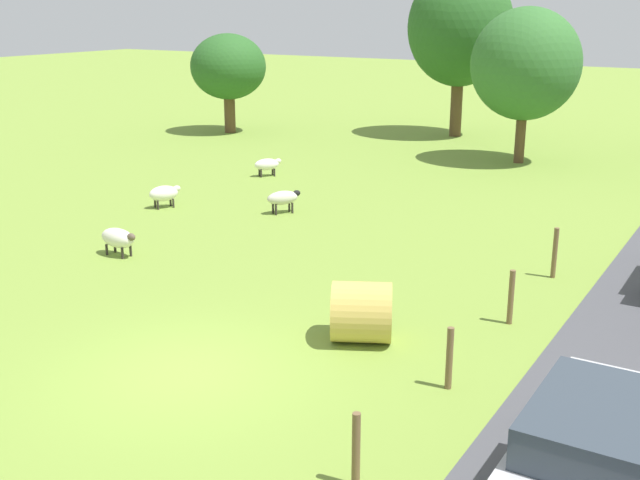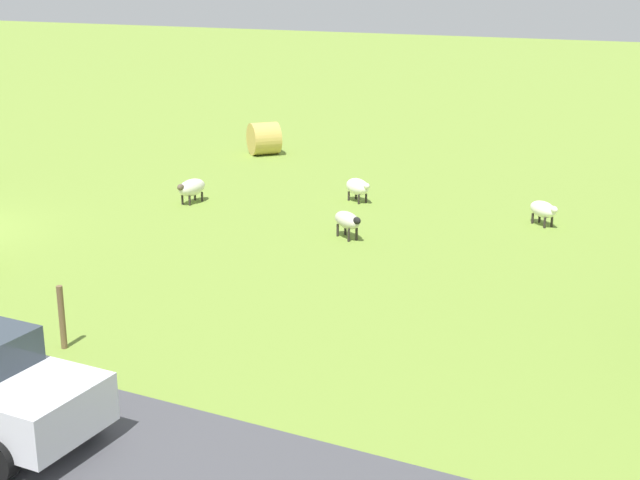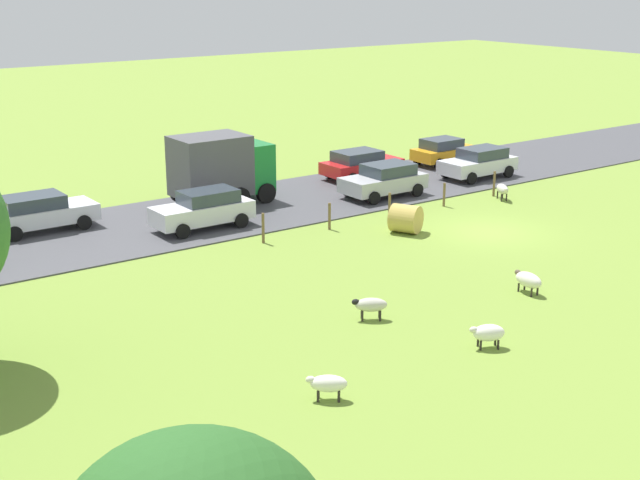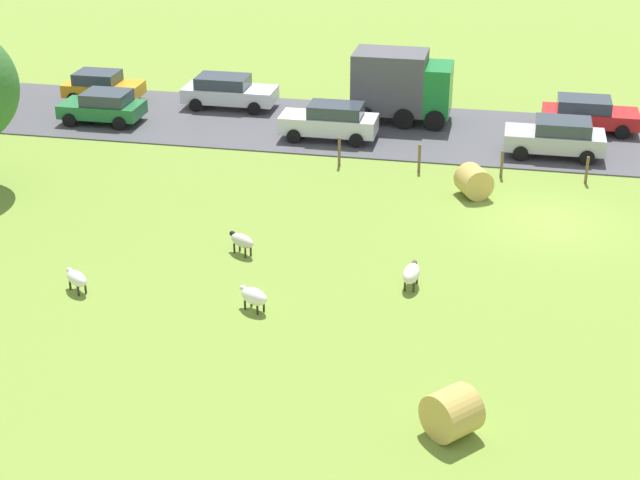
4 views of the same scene
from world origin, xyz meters
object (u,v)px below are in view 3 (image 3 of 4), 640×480
at_px(hay_bale_0, 406,219).
at_px(car_2, 479,162).
at_px(sheep_1, 328,384).
at_px(sheep_5, 503,189).
at_px(sheep_0, 528,280).
at_px(truck_0, 220,167).
at_px(car_6, 384,180).
at_px(car_7, 444,151).
at_px(car_0, 361,164).
at_px(sheep_3, 370,305).
at_px(car_4, 204,209).
at_px(car_3, 39,212).
at_px(sheep_4, 488,333).

height_order(hay_bale_0, car_2, car_2).
relative_size(sheep_1, sheep_5, 0.86).
xyz_separation_m(sheep_5, car_2, (4.04, -2.47, 0.35)).
relative_size(sheep_0, truck_0, 0.27).
bearing_deg(sheep_1, car_6, -43.66).
xyz_separation_m(hay_bale_0, car_7, (9.11, -10.88, 0.24)).
distance_m(truck_0, car_6, 8.12).
bearing_deg(car_0, car_2, -123.91).
xyz_separation_m(sheep_0, hay_bale_0, (8.19, -1.51, 0.12)).
bearing_deg(truck_0, sheep_5, -122.35).
bearing_deg(hay_bale_0, sheep_3, 132.52).
bearing_deg(sheep_5, car_4, 74.49).
bearing_deg(sheep_0, sheep_5, -43.22).
relative_size(sheep_5, car_6, 0.29).
bearing_deg(car_3, car_2, -99.35).
distance_m(car_3, car_7, 23.56).
height_order(sheep_0, sheep_4, sheep_0).
distance_m(sheep_1, sheep_4, 5.85).
height_order(sheep_5, car_7, car_7).
bearing_deg(truck_0, sheep_4, 173.96).
bearing_deg(sheep_0, hay_bale_0, -10.47).
xyz_separation_m(sheep_1, car_0, (19.69, -16.68, 0.39)).
xyz_separation_m(car_2, car_4, (-0.06, 16.82, 0.03)).
relative_size(sheep_1, car_3, 0.23).
height_order(hay_bale_0, car_4, car_4).
height_order(sheep_0, car_3, car_3).
height_order(sheep_4, car_0, car_0).
distance_m(truck_0, car_3, 8.73).
relative_size(sheep_4, hay_bale_0, 0.91).
height_order(sheep_0, car_0, car_0).
height_order(sheep_3, car_4, car_4).
xyz_separation_m(sheep_4, car_7, (19.78, -16.96, 0.37)).
distance_m(car_0, car_4, 12.08).
bearing_deg(sheep_5, car_6, 48.83).
relative_size(car_0, car_7, 1.14).
bearing_deg(hay_bale_0, sheep_1, 131.57).
xyz_separation_m(sheep_0, car_3, (17.47, 11.16, 0.40)).
relative_size(truck_0, car_6, 1.09).
bearing_deg(car_4, car_0, -72.55).
relative_size(sheep_1, truck_0, 0.23).
xyz_separation_m(sheep_3, truck_0, (15.73, -3.49, 1.32)).
height_order(hay_bale_0, car_7, car_7).
distance_m(car_2, car_7, 3.67).
height_order(car_6, car_7, car_6).
bearing_deg(sheep_3, car_7, -48.97).
height_order(sheep_3, sheep_5, sheep_5).
distance_m(sheep_5, car_6, 5.79).
relative_size(car_2, car_6, 1.01).
xyz_separation_m(sheep_1, car_7, (19.69, -22.81, 0.39)).
xyz_separation_m(car_0, car_3, (0.18, 17.43, 0.03)).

